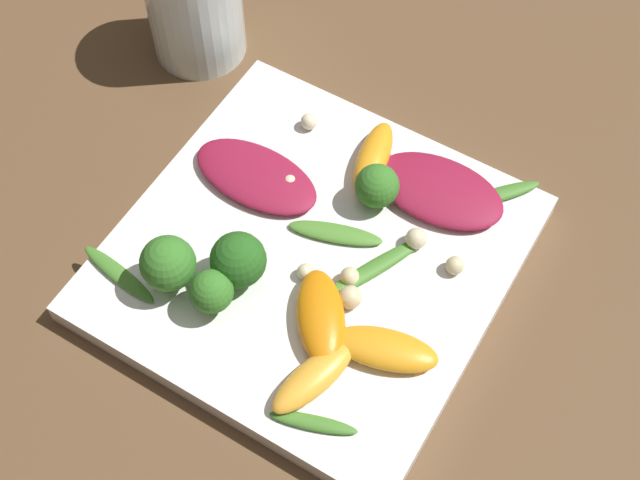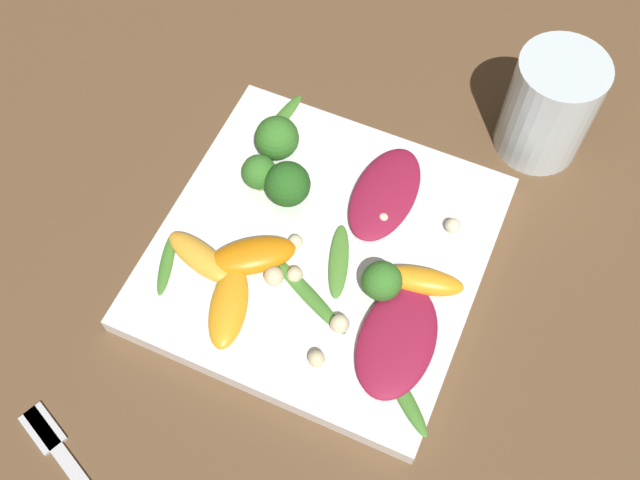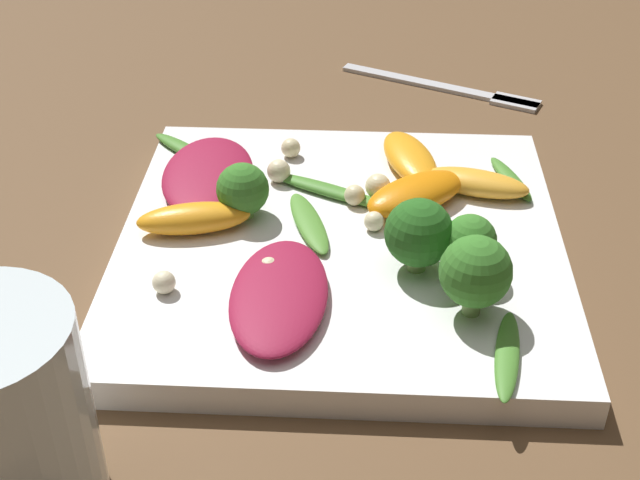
% 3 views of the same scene
% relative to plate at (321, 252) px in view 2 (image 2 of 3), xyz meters
% --- Properties ---
extents(ground_plane, '(2.40, 2.40, 0.00)m').
position_rel_plate_xyz_m(ground_plane, '(0.00, 0.00, -0.01)').
color(ground_plane, brown).
extents(plate, '(0.28, 0.28, 0.02)m').
position_rel_plate_xyz_m(plate, '(0.00, 0.00, 0.00)').
color(plate, white).
rests_on(plate, ground_plane).
extents(drinking_glass, '(0.08, 0.08, 0.11)m').
position_rel_plate_xyz_m(drinking_glass, '(-0.14, -0.20, 0.04)').
color(drinking_glass, silver).
rests_on(drinking_glass, ground_plane).
extents(fork, '(0.17, 0.09, 0.01)m').
position_rel_plate_xyz_m(fork, '(0.10, 0.25, -0.01)').
color(fork, silver).
rests_on(fork, ground_plane).
extents(radicchio_leaf_0, '(0.07, 0.11, 0.01)m').
position_rel_plate_xyz_m(radicchio_leaf_0, '(-0.09, 0.06, 0.02)').
color(radicchio_leaf_0, maroon).
rests_on(radicchio_leaf_0, plate).
extents(radicchio_leaf_1, '(0.06, 0.11, 0.01)m').
position_rel_plate_xyz_m(radicchio_leaf_1, '(-0.03, -0.07, 0.02)').
color(radicchio_leaf_1, maroon).
rests_on(radicchio_leaf_1, plate).
extents(orange_segment_0, '(0.08, 0.04, 0.02)m').
position_rel_plate_xyz_m(orange_segment_0, '(0.09, 0.05, 0.02)').
color(orange_segment_0, '#FCAD33').
rests_on(orange_segment_0, plate).
extents(orange_segment_1, '(0.08, 0.04, 0.02)m').
position_rel_plate_xyz_m(orange_segment_1, '(-0.09, -0.00, 0.02)').
color(orange_segment_1, orange).
rests_on(orange_segment_1, plate).
extents(orange_segment_2, '(0.08, 0.07, 0.02)m').
position_rel_plate_xyz_m(orange_segment_2, '(0.05, 0.04, 0.02)').
color(orange_segment_2, orange).
rests_on(orange_segment_2, plate).
extents(orange_segment_3, '(0.05, 0.08, 0.02)m').
position_rel_plate_xyz_m(orange_segment_3, '(0.05, 0.09, 0.02)').
color(orange_segment_3, orange).
rests_on(orange_segment_3, plate).
extents(broccoli_floret_0, '(0.04, 0.04, 0.05)m').
position_rel_plate_xyz_m(broccoli_floret_0, '(0.05, -0.03, 0.04)').
color(broccoli_floret_0, '#84AD5B').
rests_on(broccoli_floret_0, plate).
extents(broccoli_floret_1, '(0.04, 0.04, 0.05)m').
position_rel_plate_xyz_m(broccoli_floret_1, '(0.08, -0.07, 0.04)').
color(broccoli_floret_1, '#84AD5B').
rests_on(broccoli_floret_1, plate).
extents(broccoli_floret_2, '(0.03, 0.03, 0.04)m').
position_rel_plate_xyz_m(broccoli_floret_2, '(0.08, -0.04, 0.03)').
color(broccoli_floret_2, '#84AD5B').
rests_on(broccoli_floret_2, plate).
extents(broccoli_floret_3, '(0.03, 0.03, 0.04)m').
position_rel_plate_xyz_m(broccoli_floret_3, '(-0.06, 0.02, 0.03)').
color(broccoli_floret_3, '#7A9E51').
rests_on(broccoli_floret_3, plate).
extents(arugula_sprig_0, '(0.06, 0.05, 0.01)m').
position_rel_plate_xyz_m(arugula_sprig_0, '(-0.12, 0.10, 0.01)').
color(arugula_sprig_0, '#47842D').
rests_on(arugula_sprig_0, plate).
extents(arugula_sprig_1, '(0.02, 0.07, 0.01)m').
position_rel_plate_xyz_m(arugula_sprig_1, '(0.09, -0.11, 0.01)').
color(arugula_sprig_1, '#47842D').
rests_on(arugula_sprig_1, plate).
extents(arugula_sprig_2, '(0.04, 0.07, 0.01)m').
position_rel_plate_xyz_m(arugula_sprig_2, '(-0.02, 0.01, 0.01)').
color(arugula_sprig_2, '#518E33').
rests_on(arugula_sprig_2, plate).
extents(arugula_sprig_3, '(0.09, 0.05, 0.01)m').
position_rel_plate_xyz_m(arugula_sprig_3, '(-0.01, 0.05, 0.01)').
color(arugula_sprig_3, '#47842D').
rests_on(arugula_sprig_3, plate).
extents(arugula_sprig_4, '(0.03, 0.06, 0.01)m').
position_rel_plate_xyz_m(arugula_sprig_4, '(0.11, 0.07, 0.01)').
color(arugula_sprig_4, '#47842D').
rests_on(arugula_sprig_4, plate).
extents(macadamia_nut_0, '(0.01, 0.01, 0.01)m').
position_rel_plate_xyz_m(macadamia_nut_0, '(-0.04, -0.04, 0.02)').
color(macadamia_nut_0, beige).
rests_on(macadamia_nut_0, plate).
extents(macadamia_nut_1, '(0.01, 0.01, 0.01)m').
position_rel_plate_xyz_m(macadamia_nut_1, '(0.01, 0.04, 0.02)').
color(macadamia_nut_1, beige).
rests_on(macadamia_nut_1, plate).
extents(macadamia_nut_2, '(0.02, 0.02, 0.02)m').
position_rel_plate_xyz_m(macadamia_nut_2, '(-0.04, 0.06, 0.02)').
color(macadamia_nut_2, beige).
rests_on(macadamia_nut_2, plate).
extents(macadamia_nut_3, '(0.01, 0.01, 0.01)m').
position_rel_plate_xyz_m(macadamia_nut_3, '(-0.10, -0.06, 0.02)').
color(macadamia_nut_3, beige).
rests_on(macadamia_nut_3, plate).
extents(macadamia_nut_4, '(0.01, 0.01, 0.01)m').
position_rel_plate_xyz_m(macadamia_nut_4, '(-0.04, 0.10, 0.02)').
color(macadamia_nut_4, beige).
rests_on(macadamia_nut_4, plate).
extents(macadamia_nut_5, '(0.01, 0.01, 0.01)m').
position_rel_plate_xyz_m(macadamia_nut_5, '(0.02, 0.01, 0.02)').
color(macadamia_nut_5, beige).
rests_on(macadamia_nut_5, plate).
extents(macadamia_nut_6, '(0.02, 0.02, 0.02)m').
position_rel_plate_xyz_m(macadamia_nut_6, '(0.02, 0.05, 0.02)').
color(macadamia_nut_6, beige).
rests_on(macadamia_nut_6, plate).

